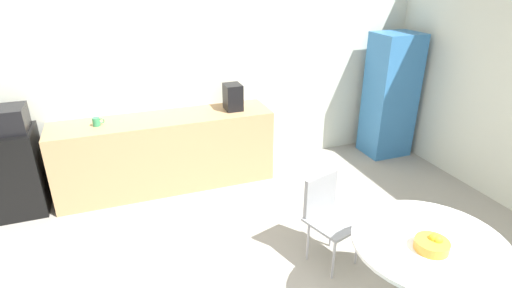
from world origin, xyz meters
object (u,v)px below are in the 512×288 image
object	(u,v)px
coffee_maker	(233,97)
round_table	(427,257)
mini_fridge	(15,172)
chair_gray	(327,209)
mug_white	(97,122)
fruit_bowl	(432,244)
locker_cabinet	(390,96)
mug_green	(235,106)
microwave	(1,120)

from	to	relation	value
coffee_maker	round_table	bearing A→B (deg)	-78.20
mini_fridge	chair_gray	xyz separation A→B (m)	(2.79, -1.87, 0.05)
round_table	chair_gray	xyz separation A→B (m)	(-0.29, 0.92, -0.09)
round_table	mug_white	size ratio (longest dim) A/B	8.44
round_table	fruit_bowl	world-z (taller)	fruit_bowl
round_table	fruit_bowl	distance (m)	0.20
locker_cabinet	mug_green	size ratio (longest dim) A/B	13.39
round_table	coffee_maker	world-z (taller)	coffee_maker
chair_gray	locker_cabinet	bearing A→B (deg)	41.84
chair_gray	round_table	bearing A→B (deg)	-72.67
mug_white	mug_green	bearing A→B (deg)	-0.18
mini_fridge	coffee_maker	xyz separation A→B (m)	(2.49, 0.00, 0.59)
round_table	coffee_maker	xyz separation A→B (m)	(-0.58, 2.79, 0.45)
microwave	fruit_bowl	bearing A→B (deg)	-43.41
round_table	chair_gray	distance (m)	0.97
microwave	mug_green	size ratio (longest dim) A/B	3.72
chair_gray	fruit_bowl	xyz separation A→B (m)	(0.23, -0.99, 0.27)
mug_green	fruit_bowl	bearing A→B (deg)	-79.75
mug_green	locker_cabinet	bearing A→B (deg)	-2.15
locker_cabinet	chair_gray	xyz separation A→B (m)	(-1.98, -1.77, -0.34)
chair_gray	fruit_bowl	world-z (taller)	fruit_bowl
microwave	chair_gray	bearing A→B (deg)	-33.86
microwave	mug_white	size ratio (longest dim) A/B	3.72
chair_gray	mug_white	bearing A→B (deg)	135.35
round_table	mug_green	distance (m)	2.85
mug_green	coffee_maker	bearing A→B (deg)	132.76
microwave	round_table	distance (m)	4.18
mug_green	coffee_maker	world-z (taller)	coffee_maker
mini_fridge	mug_white	size ratio (longest dim) A/B	7.36
microwave	chair_gray	world-z (taller)	microwave
mug_white	chair_gray	bearing A→B (deg)	-44.65
mug_green	chair_gray	bearing A→B (deg)	-81.37
mini_fridge	locker_cabinet	size ratio (longest dim) A/B	0.55
mug_white	mug_green	world-z (taller)	same
coffee_maker	mug_white	bearing A→B (deg)	-179.63
mini_fridge	coffee_maker	size ratio (longest dim) A/B	2.97
microwave	locker_cabinet	xyz separation A→B (m)	(4.77, -0.10, -0.22)
locker_cabinet	mug_white	xyz separation A→B (m)	(-3.86, 0.09, 0.08)
round_table	mug_green	world-z (taller)	mug_green
fruit_bowl	mug_green	xyz separation A→B (m)	(-0.51, 2.84, 0.15)
coffee_maker	mug_green	bearing A→B (deg)	-47.24
mug_white	mug_green	distance (m)	1.60
locker_cabinet	round_table	size ratio (longest dim) A/B	1.59
microwave	mug_white	world-z (taller)	microwave
round_table	coffee_maker	size ratio (longest dim) A/B	3.40
locker_cabinet	fruit_bowl	world-z (taller)	locker_cabinet
chair_gray	fruit_bowl	distance (m)	1.05
microwave	round_table	world-z (taller)	microwave
mini_fridge	mug_white	xyz separation A→B (m)	(0.91, -0.01, 0.47)
coffee_maker	mini_fridge	bearing A→B (deg)	180.00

